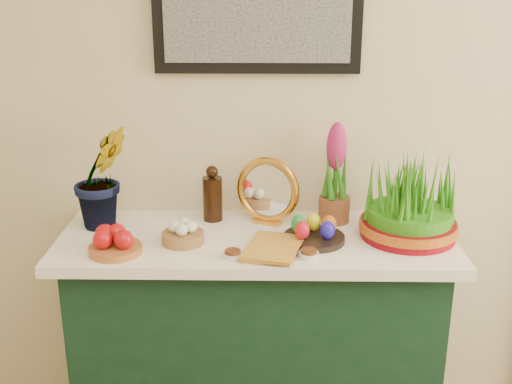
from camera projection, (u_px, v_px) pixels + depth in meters
sideboard at (256, 348)px, 2.43m from camera, size 1.30×0.45×0.85m
tablecloth at (256, 240)px, 2.29m from camera, size 1.40×0.55×0.04m
hyacinth_green at (101, 161)px, 2.29m from camera, size 0.33×0.32×0.50m
apple_bowl at (115, 242)px, 2.13m from camera, size 0.20×0.20×0.09m
garlic_basket at (183, 234)px, 2.21m from camera, size 0.17×0.17×0.08m
vinegar_cruet at (213, 196)px, 2.39m from camera, size 0.07×0.07×0.21m
mirror at (268, 191)px, 2.36m from camera, size 0.25×0.15×0.25m
book at (248, 244)px, 2.17m from camera, size 0.21×0.27×0.03m
spice_dish_left at (233, 254)px, 2.10m from camera, size 0.06×0.06×0.03m
spice_dish_right at (309, 254)px, 2.10m from camera, size 0.07×0.07×0.03m
egg_plate at (314, 233)px, 2.22m from camera, size 0.25×0.25×0.09m
hyacinth_pink at (335, 178)px, 2.36m from camera, size 0.12×0.12×0.38m
wheatgrass_sabzeh at (410, 204)px, 2.23m from camera, size 0.34×0.34×0.28m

